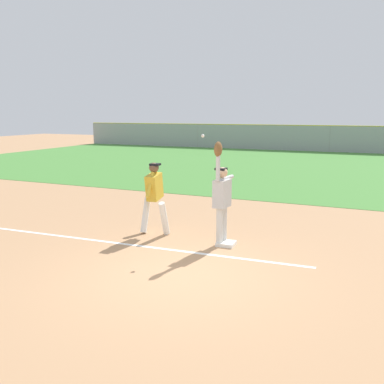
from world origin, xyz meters
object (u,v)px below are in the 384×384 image
at_px(parked_car_blue, 338,141).
at_px(runner, 154,193).
at_px(fielder, 222,195).
at_px(parked_car_silver, 269,139).
at_px(baseball, 203,136).
at_px(first_base, 226,244).

bearing_deg(parked_car_blue, runner, -97.08).
bearing_deg(parked_car_blue, fielder, -93.31).
bearing_deg(parked_car_silver, baseball, -73.07).
bearing_deg(baseball, runner, 175.65).
distance_m(first_base, parked_car_silver, 27.28).
distance_m(fielder, parked_car_blue, 26.49).
relative_size(parked_car_silver, parked_car_blue, 1.02).
distance_m(first_base, fielder, 1.09).
height_order(runner, baseball, baseball).
height_order(first_base, runner, runner).
bearing_deg(baseball, parked_car_blue, 88.37).
bearing_deg(first_base, parked_car_silver, 101.41).
height_order(baseball, parked_car_silver, baseball).
height_order(first_base, parked_car_blue, parked_car_blue).
relative_size(fielder, baseball, 30.81).
bearing_deg(runner, parked_car_silver, 93.67).
height_order(first_base, baseball, baseball).
height_order(fielder, baseball, baseball).
height_order(runner, parked_car_blue, runner).
relative_size(runner, parked_car_blue, 0.38).
bearing_deg(parked_car_blue, parked_car_silver, 174.84).
xyz_separation_m(fielder, baseball, (-0.47, 0.06, 1.25)).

